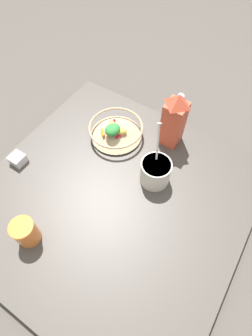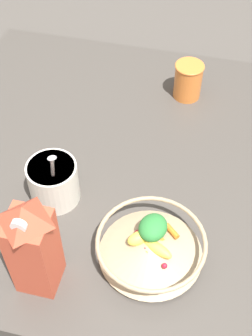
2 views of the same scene
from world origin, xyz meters
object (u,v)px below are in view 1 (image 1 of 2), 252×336
object	(u,v)px
milk_carton	(174,120)
spice_jar	(18,160)
drinking_cup	(25,232)
yogurt_tub	(155,171)
fruit_bowl	(116,130)

from	to	relation	value
milk_carton	spice_jar	world-z (taller)	milk_carton
milk_carton	drinking_cup	bearing A→B (deg)	72.39
yogurt_tub	drinking_cup	size ratio (longest dim) A/B	2.21
yogurt_tub	fruit_bowl	bearing A→B (deg)	-22.35
milk_carton	yogurt_tub	world-z (taller)	milk_carton
fruit_bowl	drinking_cup	distance (m)	0.56
milk_carton	yogurt_tub	size ratio (longest dim) A/B	1.08
fruit_bowl	spice_jar	world-z (taller)	fruit_bowl
milk_carton	drinking_cup	size ratio (longest dim) A/B	2.38
fruit_bowl	yogurt_tub	xyz separation A→B (m)	(-0.26, 0.11, 0.02)
spice_jar	milk_carton	bearing A→B (deg)	-136.87
yogurt_tub	spice_jar	bearing A→B (deg)	24.25
milk_carton	yogurt_tub	distance (m)	0.23
yogurt_tub	spice_jar	distance (m)	0.58
milk_carton	yogurt_tub	bearing A→B (deg)	100.96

